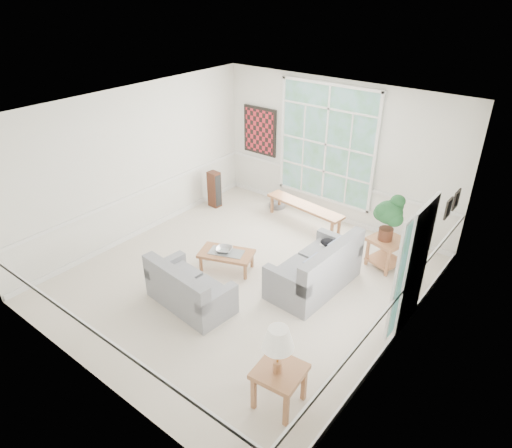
# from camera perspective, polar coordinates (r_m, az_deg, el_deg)

# --- Properties ---
(floor) EXTENTS (5.50, 6.00, 0.01)m
(floor) POSITION_cam_1_polar(r_m,az_deg,el_deg) (8.21, -1.42, -6.78)
(floor) COLOR beige
(floor) RESTS_ON ground
(ceiling) EXTENTS (5.50, 6.00, 0.02)m
(ceiling) POSITION_cam_1_polar(r_m,az_deg,el_deg) (6.91, -1.73, 13.92)
(ceiling) COLOR white
(ceiling) RESTS_ON ground
(wall_back) EXTENTS (5.50, 0.02, 3.00)m
(wall_back) POSITION_cam_1_polar(r_m,az_deg,el_deg) (9.75, 9.86, 8.78)
(wall_back) COLOR silver
(wall_back) RESTS_ON ground
(wall_front) EXTENTS (5.50, 0.02, 3.00)m
(wall_front) POSITION_cam_1_polar(r_m,az_deg,el_deg) (5.79, -20.97, -7.86)
(wall_front) COLOR silver
(wall_front) RESTS_ON ground
(wall_left) EXTENTS (0.02, 6.00, 3.00)m
(wall_left) POSITION_cam_1_polar(r_m,az_deg,el_deg) (9.29, -14.87, 7.22)
(wall_left) COLOR silver
(wall_left) RESTS_ON ground
(wall_right) EXTENTS (0.02, 6.00, 3.00)m
(wall_right) POSITION_cam_1_polar(r_m,az_deg,el_deg) (6.27, 18.28, -4.31)
(wall_right) COLOR silver
(wall_right) RESTS_ON ground
(window_back) EXTENTS (2.30, 0.08, 2.40)m
(window_back) POSITION_cam_1_polar(r_m,az_deg,el_deg) (9.76, 8.78, 9.82)
(window_back) COLOR white
(window_back) RESTS_ON wall_back
(entry_door) EXTENTS (0.08, 0.90, 2.10)m
(entry_door) POSITION_cam_1_polar(r_m,az_deg,el_deg) (7.01, 19.24, -5.12)
(entry_door) COLOR white
(entry_door) RESTS_ON floor
(door_sidelight) EXTENTS (0.08, 0.26, 1.90)m
(door_sidelight) POSITION_cam_1_polar(r_m,az_deg,el_deg) (6.45, 17.38, -6.93)
(door_sidelight) COLOR white
(door_sidelight) RESTS_ON wall_right
(wall_art) EXTENTS (0.90, 0.06, 1.10)m
(wall_art) POSITION_cam_1_polar(r_m,az_deg,el_deg) (10.68, 0.46, 11.55)
(wall_art) COLOR maroon
(wall_art) RESTS_ON wall_back
(wall_frame_near) EXTENTS (0.04, 0.26, 0.32)m
(wall_frame_near) POSITION_cam_1_polar(r_m,az_deg,el_deg) (7.76, 22.85, 1.84)
(wall_frame_near) COLOR black
(wall_frame_near) RESTS_ON wall_right
(wall_frame_far) EXTENTS (0.04, 0.26, 0.32)m
(wall_frame_far) POSITION_cam_1_polar(r_m,az_deg,el_deg) (8.11, 23.70, 2.83)
(wall_frame_far) COLOR black
(wall_frame_far) RESTS_ON wall_right
(loveseat_right) EXTENTS (0.98, 1.76, 0.93)m
(loveseat_right) POSITION_cam_1_polar(r_m,az_deg,el_deg) (7.82, 7.31, -4.93)
(loveseat_right) COLOR gray
(loveseat_right) RESTS_ON floor
(loveseat_front) EXTENTS (1.53, 0.89, 0.79)m
(loveseat_front) POSITION_cam_1_polar(r_m,az_deg,el_deg) (7.47, -8.22, -7.41)
(loveseat_front) COLOR gray
(loveseat_front) RESTS_ON floor
(coffee_table) EXTENTS (1.09, 0.84, 0.36)m
(coffee_table) POSITION_cam_1_polar(r_m,az_deg,el_deg) (8.35, -3.70, -4.61)
(coffee_table) COLOR #9D633E
(coffee_table) RESTS_ON floor
(pewter_bowl) EXTENTS (0.47, 0.47, 0.09)m
(pewter_bowl) POSITION_cam_1_polar(r_m,az_deg,el_deg) (8.27, -4.01, -3.17)
(pewter_bowl) COLOR gray
(pewter_bowl) RESTS_ON coffee_table
(window_bench) EXTENTS (1.90, 0.58, 0.44)m
(window_bench) POSITION_cam_1_polar(r_m,az_deg,el_deg) (9.90, 6.03, 1.25)
(window_bench) COLOR #9D633E
(window_bench) RESTS_ON floor
(end_table) EXTENTS (0.71, 0.71, 0.58)m
(end_table) POSITION_cam_1_polar(r_m,az_deg,el_deg) (8.70, 15.90, -3.44)
(end_table) COLOR #9D633E
(end_table) RESTS_ON floor
(houseplant) EXTENTS (0.67, 0.67, 0.89)m
(houseplant) POSITION_cam_1_polar(r_m,az_deg,el_deg) (8.32, 16.19, 0.78)
(houseplant) COLOR #1B4A24
(houseplant) RESTS_ON end_table
(side_table) EXTENTS (0.62, 0.62, 0.58)m
(side_table) POSITION_cam_1_polar(r_m,az_deg,el_deg) (6.00, 2.91, -19.63)
(side_table) COLOR #9D633E
(side_table) RESTS_ON floor
(table_lamp) EXTENTS (0.41, 0.41, 0.66)m
(table_lamp) POSITION_cam_1_polar(r_m,az_deg,el_deg) (5.53, 2.75, -15.52)
(table_lamp) COLOR white
(table_lamp) RESTS_ON side_table
(pet_bed) EXTENTS (0.48, 0.48, 0.12)m
(pet_bed) POSITION_cam_1_polar(r_m,az_deg,el_deg) (10.61, 2.67, 2.42)
(pet_bed) COLOR slate
(pet_bed) RESTS_ON floor
(floor_speaker) EXTENTS (0.28, 0.22, 0.84)m
(floor_speaker) POSITION_cam_1_polar(r_m,az_deg,el_deg) (10.55, -5.23, 4.35)
(floor_speaker) COLOR #442114
(floor_speaker) RESTS_ON floor
(cat) EXTENTS (0.36, 0.26, 0.16)m
(cat) POSITION_cam_1_polar(r_m,az_deg,el_deg) (8.25, 9.16, -2.36)
(cat) COLOR black
(cat) RESTS_ON loveseat_right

